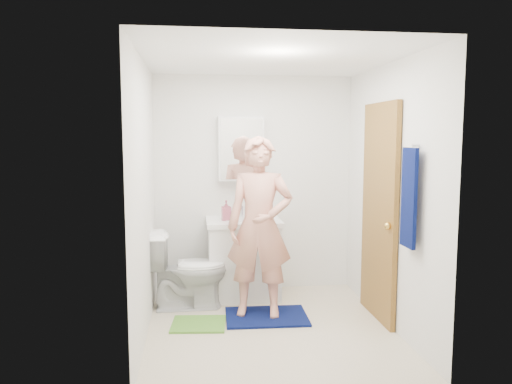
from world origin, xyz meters
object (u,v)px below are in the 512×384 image
Objects in this scene: towel at (409,198)px; toilet at (188,270)px; soap_dispenser at (226,210)px; toothbrush_cup at (256,213)px; vanity_cabinet at (244,261)px; medicine_cabinet at (241,149)px; man at (260,227)px.

towel is 2.31m from toilet.
soap_dispenser is 1.74× the size of toothbrush_cup.
vanity_cabinet is at bearing 128.47° from towel.
medicine_cabinet reaches higher than man.
toothbrush_cup is (-1.03, 1.60, -0.35)m from towel.
vanity_cabinet is 0.53m from toothbrush_cup.
medicine_cabinet reaches higher than toothbrush_cup.
soap_dispenser is (-0.18, -0.24, -0.64)m from medicine_cabinet.
medicine_cabinet is at bearing 109.13° from man.
vanity_cabinet is at bearing 111.48° from man.
man reaches higher than towel.
toilet is at bearing 145.61° from towel.
vanity_cabinet is 1.02× the size of toilet.
medicine_cabinet reaches higher than vanity_cabinet.
towel is 0.47× the size of man.
toothbrush_cup is at bearing 98.63° from man.
man is (0.69, -0.34, 0.49)m from toilet.
medicine_cabinet reaches higher than soap_dispenser.
towel is 1.44m from man.
towel is at bearing -47.04° from soap_dispenser.
soap_dispenser is at bearing -174.04° from vanity_cabinet.
toilet is at bearing 166.44° from man.
toilet is 0.98m from toothbrush_cup.
medicine_cabinet is 2.11m from towel.
vanity_cabinet is 1.00× the size of towel.
vanity_cabinet is 0.47× the size of man.
towel reaches higher than toilet.
toothbrush_cup is (0.33, 0.13, -0.06)m from soap_dispenser.
toilet is at bearing -140.18° from medicine_cabinet.
man is (0.09, -0.61, 0.48)m from vanity_cabinet.
towel reaches higher than toothbrush_cup.
soap_dispenser is 0.66m from man.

